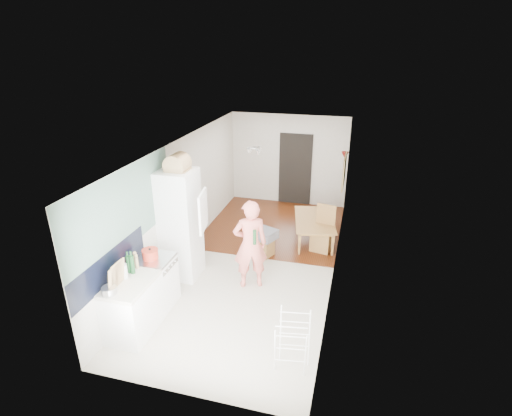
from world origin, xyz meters
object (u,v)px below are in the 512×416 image
at_px(drying_rack, 293,344).
at_px(dining_table, 315,232).
at_px(person, 250,237).
at_px(stool, 265,247).
at_px(dining_chair, 323,229).

bearing_deg(drying_rack, dining_table, 83.55).
distance_m(dining_table, drying_rack, 4.00).
xyz_separation_m(person, stool, (-0.00, 1.16, -0.82)).
relative_size(person, drying_rack, 2.39).
distance_m(person, dining_chair, 2.14).
height_order(person, drying_rack, person).
bearing_deg(person, dining_table, -137.21).
height_order(dining_chair, drying_rack, dining_chair).
relative_size(dining_table, stool, 3.27).
height_order(stool, drying_rack, drying_rack).
height_order(person, dining_table, person).
relative_size(dining_table, drying_rack, 1.55).
relative_size(stool, drying_rack, 0.47).
xyz_separation_m(dining_chair, drying_rack, (-0.02, -3.59, -0.08)).
bearing_deg(person, drying_rack, 98.03).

